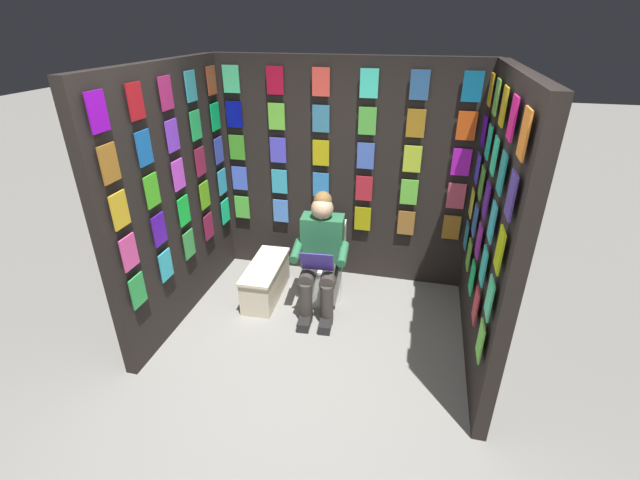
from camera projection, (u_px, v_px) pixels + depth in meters
ground_plane at (290, 404)px, 3.30m from camera, size 30.00×30.00×0.00m
display_wall_back at (344, 174)px, 4.54m from camera, size 2.72×0.14×2.31m
display_wall_left at (492, 229)px, 3.35m from camera, size 0.14×1.99×2.31m
display_wall_right at (174, 198)px, 3.92m from camera, size 0.14×1.99×2.31m
toilet at (324, 267)px, 4.47m from camera, size 0.42×0.57×0.77m
person_reading at (321, 254)px, 4.15m from camera, size 0.55×0.70×1.19m
comic_longbox_near at (266, 280)px, 4.51m from camera, size 0.35×0.82×0.37m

